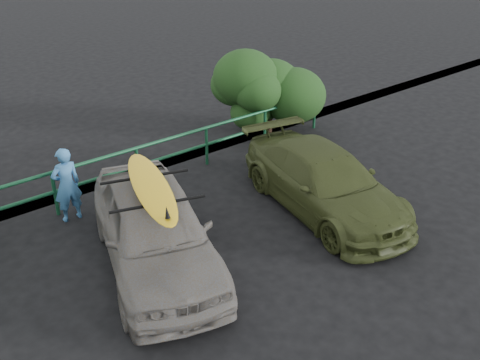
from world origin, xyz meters
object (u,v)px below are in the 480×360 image
object	(u,v)px
guardrail	(98,180)
sedan	(155,229)
surfboard	(151,186)
olive_vehicle	(324,181)
man	(67,185)

from	to	relation	value
guardrail	sedan	xyz separation A→B (m)	(-0.34, -2.95, 0.26)
sedan	surfboard	world-z (taller)	surfboard
guardrail	sedan	distance (m)	2.98
sedan	olive_vehicle	distance (m)	3.94
surfboard	man	bearing A→B (deg)	120.40
olive_vehicle	man	bearing A→B (deg)	156.93
man	surfboard	size ratio (longest dim) A/B	0.56
sedan	guardrail	bearing A→B (deg)	102.62
guardrail	olive_vehicle	bearing A→B (deg)	-44.20
guardrail	man	size ratio (longest dim) A/B	8.60
sedan	surfboard	size ratio (longest dim) A/B	1.57
olive_vehicle	surfboard	distance (m)	4.06
guardrail	sedan	bearing A→B (deg)	-96.50
guardrail	man	bearing A→B (deg)	-157.22
man	sedan	bearing A→B (deg)	102.62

